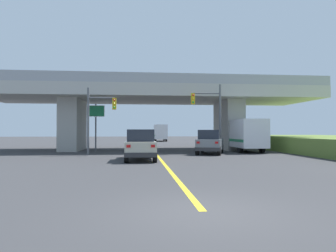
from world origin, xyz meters
TOP-DOWN VIEW (x-y plane):
  - ground at (0.00, 24.37)m, footprint 160.00×160.00m
  - overpass_bridge at (0.00, 24.37)m, footprint 32.79×9.37m
  - lane_divider_stripe at (0.00, 10.97)m, footprint 0.20×21.93m
  - suv_lead at (-1.36, 13.24)m, footprint 1.98×4.84m
  - suv_crossing at (4.52, 18.10)m, footprint 3.27×4.78m
  - box_truck at (8.41, 21.08)m, footprint 2.33×7.51m
  - traffic_signal_nearside at (4.72, 18.62)m, footprint 2.63×0.36m
  - traffic_signal_farside at (-4.79, 18.17)m, footprint 2.34×0.36m
  - highway_sign at (-5.51, 22.46)m, footprint 1.65×0.17m
  - semi_truck_distant at (2.77, 51.39)m, footprint 2.33×7.00m

SIDE VIEW (x-z plane):
  - ground at x=0.00m, z-range 0.00..0.00m
  - lane_divider_stripe at x=0.00m, z-range 0.00..0.01m
  - suv_crossing at x=4.52m, z-range 0.00..2.02m
  - suv_lead at x=-1.36m, z-range 0.01..2.03m
  - box_truck at x=8.41m, z-range 0.10..3.07m
  - semi_truck_distant at x=2.77m, z-range 0.08..3.21m
  - highway_sign at x=-5.51m, z-range 1.08..5.61m
  - traffic_signal_farside at x=-4.79m, z-range 0.64..6.09m
  - traffic_signal_nearside at x=4.72m, z-range 0.73..6.67m
  - overpass_bridge at x=0.00m, z-range 1.43..8.52m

